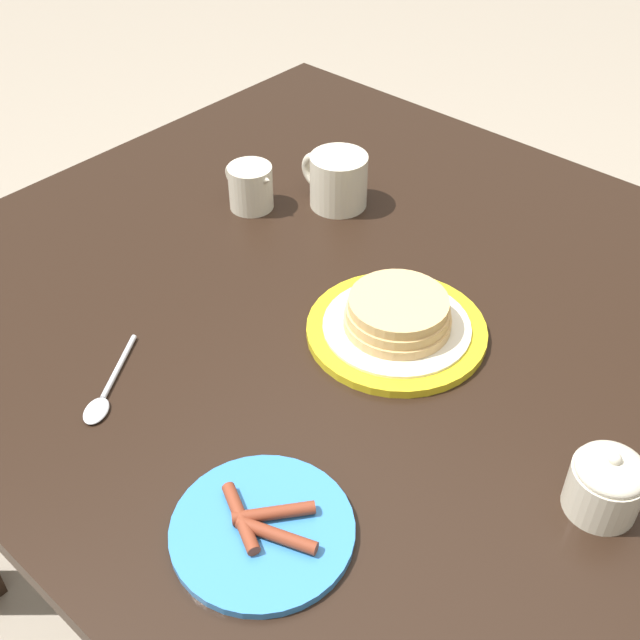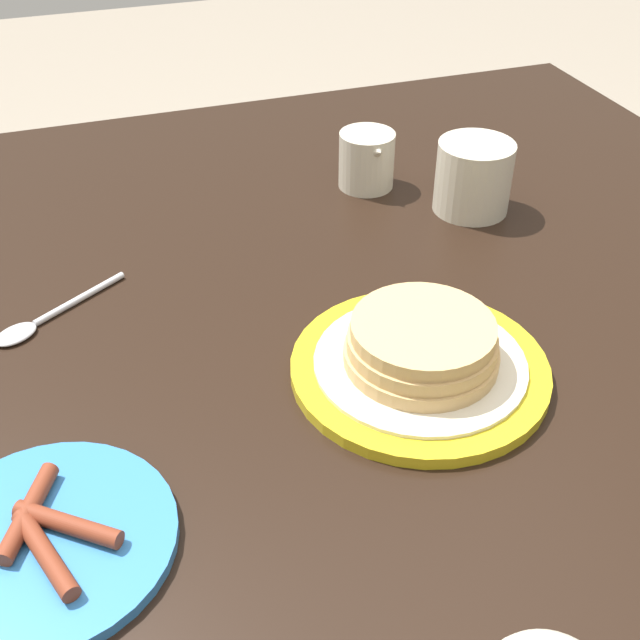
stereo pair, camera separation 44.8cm
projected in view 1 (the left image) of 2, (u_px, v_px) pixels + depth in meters
The scene contains 8 objects.
ground_plane at pixel (359, 603), 1.59m from camera, with size 8.00×8.00×0.00m, color gray.
dining_table at pixel (373, 368), 1.17m from camera, with size 1.28×1.09×0.76m.
pancake_plate at pixel (397, 321), 1.04m from camera, with size 0.24×0.24×0.06m.
side_plate_bacon at pixel (263, 529), 0.82m from camera, with size 0.19×0.19×0.02m.
coffee_mug at pixel (337, 179), 1.27m from camera, with size 0.12×0.09×0.09m.
creamer_pitcher at pixel (251, 186), 1.27m from camera, with size 0.10×0.07×0.08m.
sugar_bowl at pixel (606, 483), 0.82m from camera, with size 0.08×0.08×0.08m.
spoon at pixel (105, 395), 0.97m from camera, with size 0.10×0.14×0.01m.
Camera 1 is at (-0.50, 0.68, 1.46)m, focal length 45.00 mm.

